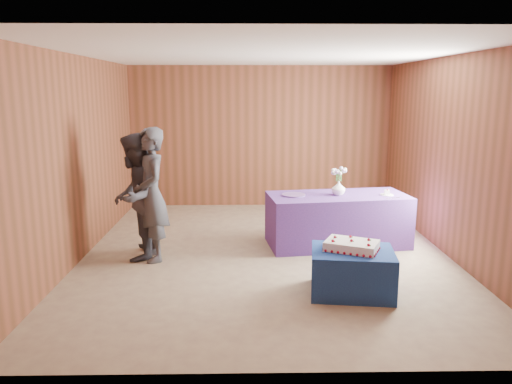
{
  "coord_description": "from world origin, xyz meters",
  "views": [
    {
      "loc": [
        -0.27,
        -6.65,
        2.25
      ],
      "look_at": [
        -0.14,
        0.1,
        0.86
      ],
      "focal_mm": 35.0,
      "sensor_mm": 36.0,
      "label": 1
    }
  ],
  "objects_px": {
    "vase": "(338,188)",
    "guest_right": "(135,197)",
    "guest_left": "(151,195)",
    "serving_table": "(337,220)",
    "sheet_cake": "(352,245)",
    "cake_table": "(352,272)"
  },
  "relations": [
    {
      "from": "cake_table",
      "to": "guest_left",
      "type": "xyz_separation_m",
      "value": [
        -2.43,
        1.2,
        0.64
      ]
    },
    {
      "from": "cake_table",
      "to": "vase",
      "type": "bearing_deg",
      "value": 92.66
    },
    {
      "from": "cake_table",
      "to": "guest_right",
      "type": "relative_size",
      "value": 0.53
    },
    {
      "from": "cake_table",
      "to": "guest_right",
      "type": "xyz_separation_m",
      "value": [
        -2.66,
        1.26,
        0.6
      ]
    },
    {
      "from": "sheet_cake",
      "to": "guest_left",
      "type": "height_order",
      "value": "guest_left"
    },
    {
      "from": "serving_table",
      "to": "guest_left",
      "type": "distance_m",
      "value": 2.7
    },
    {
      "from": "serving_table",
      "to": "sheet_cake",
      "type": "relative_size",
      "value": 2.89
    },
    {
      "from": "vase",
      "to": "sheet_cake",
      "type": "bearing_deg",
      "value": -95.31
    },
    {
      "from": "guest_right",
      "to": "cake_table",
      "type": "bearing_deg",
      "value": 66.59
    },
    {
      "from": "vase",
      "to": "cake_table",
      "type": "bearing_deg",
      "value": -94.84
    },
    {
      "from": "sheet_cake",
      "to": "vase",
      "type": "distance_m",
      "value": 1.8
    },
    {
      "from": "vase",
      "to": "guest_right",
      "type": "height_order",
      "value": "guest_right"
    },
    {
      "from": "serving_table",
      "to": "guest_right",
      "type": "xyz_separation_m",
      "value": [
        -2.81,
        -0.54,
        0.47
      ]
    },
    {
      "from": "vase",
      "to": "guest_right",
      "type": "distance_m",
      "value": 2.86
    },
    {
      "from": "vase",
      "to": "guest_right",
      "type": "xyz_separation_m",
      "value": [
        -2.81,
        -0.53,
        -0.01
      ]
    },
    {
      "from": "guest_right",
      "to": "guest_left",
      "type": "bearing_deg",
      "value": 75.71
    },
    {
      "from": "guest_right",
      "to": "serving_table",
      "type": "bearing_deg",
      "value": 102.73
    },
    {
      "from": "vase",
      "to": "guest_left",
      "type": "distance_m",
      "value": 2.65
    },
    {
      "from": "vase",
      "to": "guest_right",
      "type": "bearing_deg",
      "value": -169.39
    },
    {
      "from": "serving_table",
      "to": "vase",
      "type": "xyz_separation_m",
      "value": [
        -0.0,
        -0.01,
        0.48
      ]
    },
    {
      "from": "sheet_cake",
      "to": "vase",
      "type": "height_order",
      "value": "vase"
    },
    {
      "from": "vase",
      "to": "guest_left",
      "type": "bearing_deg",
      "value": -167.1
    }
  ]
}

